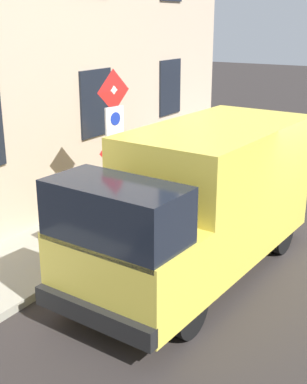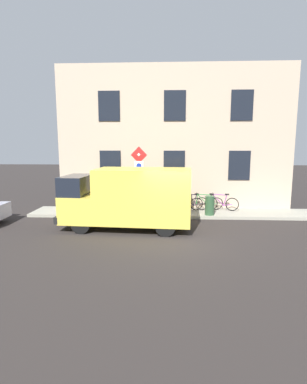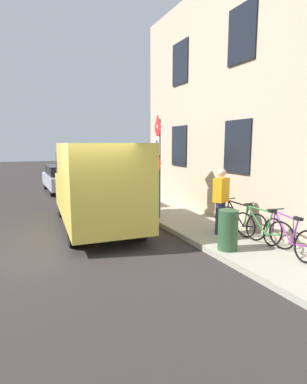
# 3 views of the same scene
# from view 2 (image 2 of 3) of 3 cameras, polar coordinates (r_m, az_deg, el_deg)

# --- Properties ---
(ground_plane) EXTENTS (80.00, 80.00, 0.00)m
(ground_plane) POSITION_cam_2_polar(r_m,az_deg,el_deg) (11.59, 4.24, -8.40)
(ground_plane) COLOR #2D2826
(sidewalk_slab) EXTENTS (1.92, 14.17, 0.14)m
(sidewalk_slab) POSITION_cam_2_polar(r_m,az_deg,el_deg) (15.07, 3.92, -4.00)
(sidewalk_slab) COLOR #9E9A8A
(sidewalk_slab) RESTS_ON ground_plane
(building_facade) EXTENTS (0.75, 12.17, 7.50)m
(building_facade) POSITION_cam_2_polar(r_m,az_deg,el_deg) (15.99, 3.98, 10.05)
(building_facade) COLOR #C3AC92
(building_facade) RESTS_ON ground_plane
(sign_post_stacked) EXTENTS (0.19, 0.55, 3.11)m
(sign_post_stacked) POSITION_cam_2_polar(r_m,az_deg,el_deg) (14.05, -2.76, 3.66)
(sign_post_stacked) COLOR #474C47
(sign_post_stacked) RESTS_ON sidewalk_slab
(delivery_van) EXTENTS (2.33, 5.44, 2.50)m
(delivery_van) POSITION_cam_2_polar(r_m,az_deg,el_deg) (12.30, -4.68, -0.98)
(delivery_van) COLOR #E7CE49
(delivery_van) RESTS_ON ground_plane
(bicycle_purple) EXTENTS (0.51, 1.72, 0.89)m
(bicycle_purple) POSITION_cam_2_polar(r_m,az_deg,el_deg) (15.61, 12.81, -2.09)
(bicycle_purple) COLOR black
(bicycle_purple) RESTS_ON sidewalk_slab
(bicycle_green) EXTENTS (0.47, 1.71, 0.89)m
(bicycle_green) POSITION_cam_2_polar(r_m,az_deg,el_deg) (15.50, 10.04, -2.08)
(bicycle_green) COLOR black
(bicycle_green) RESTS_ON sidewalk_slab
(bicycle_black) EXTENTS (0.46, 1.72, 0.89)m
(bicycle_black) POSITION_cam_2_polar(r_m,az_deg,el_deg) (15.42, 7.24, -2.07)
(bicycle_black) COLOR black
(bicycle_black) RESTS_ON sidewalk_slab
(pedestrian) EXTENTS (0.47, 0.39, 1.72)m
(pedestrian) POSITION_cam_2_polar(r_m,az_deg,el_deg) (14.89, 6.24, -0.26)
(pedestrian) COLOR #262B47
(pedestrian) RESTS_ON sidewalk_slab
(litter_bin) EXTENTS (0.44, 0.44, 0.90)m
(litter_bin) POSITION_cam_2_polar(r_m,az_deg,el_deg) (14.49, 10.65, -2.56)
(litter_bin) COLOR #2D5133
(litter_bin) RESTS_ON sidewalk_slab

